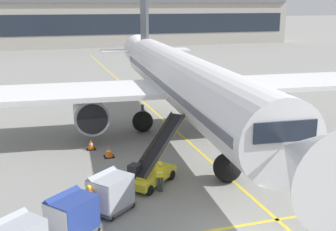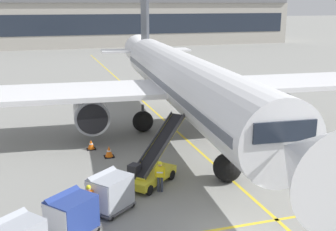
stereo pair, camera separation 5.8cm
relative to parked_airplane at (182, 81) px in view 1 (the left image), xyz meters
The scene contains 11 objects.
parked_airplane is the anchor object (origin of this frame).
belt_loader 10.53m from the parked_airplane, 119.13° to the right, with size 4.59×4.37×3.45m.
baggage_cart_lead 14.07m from the parked_airplane, 124.01° to the right, with size 2.62×2.50×1.91m.
baggage_cart_second 16.64m from the parked_airplane, 126.27° to the right, with size 2.62×2.50×1.91m.
ground_crew_by_loader 11.53m from the parked_airplane, 115.26° to the right, with size 0.53×0.37×1.74m.
ground_crew_by_carts 15.17m from the parked_airplane, 126.08° to the right, with size 0.50×0.40×1.74m.
safety_cone_engine_keepout 8.55m from the parked_airplane, 164.65° to the right, with size 0.61×0.61×0.69m.
safety_cone_wingtip 8.44m from the parked_airplane, 148.74° to the right, with size 0.66×0.66×0.75m.
apron_guidance_line_lead_in 4.12m from the parked_airplane, 117.72° to the right, with size 0.20×110.00×0.01m.
apron_guidance_line_stop_bar 15.22m from the parked_airplane, 90.19° to the right, with size 12.00×0.20×0.01m.
terminal_building 76.12m from the parked_airplane, 93.31° to the left, with size 111.55×18.90×10.75m.
Camera 1 is at (-7.40, -14.78, 9.84)m, focal length 45.28 mm.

